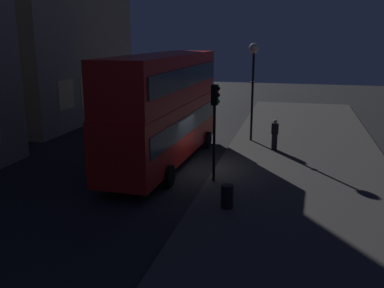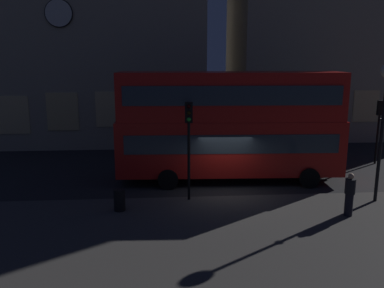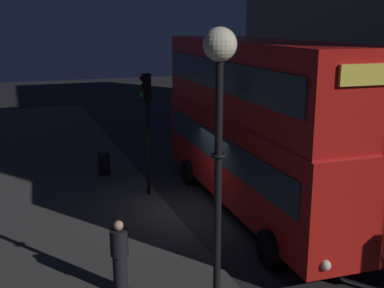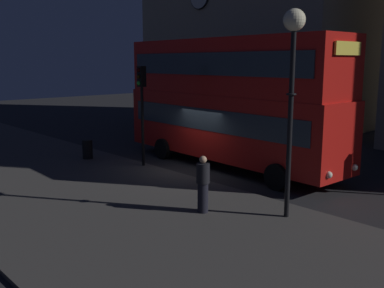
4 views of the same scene
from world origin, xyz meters
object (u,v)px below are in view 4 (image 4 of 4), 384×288
at_px(pedestrian, 203,184).
at_px(traffic_light_near_kerb, 142,95).
at_px(double_decker_bus, 229,97).
at_px(litter_bin, 88,149).
at_px(street_lamp, 293,56).

bearing_deg(pedestrian, traffic_light_near_kerb, 95.29).
height_order(double_decker_bus, pedestrian, double_decker_bus).
distance_m(double_decker_bus, litter_bin, 6.89).
xyz_separation_m(traffic_light_near_kerb, street_lamp, (7.92, -0.74, 1.51)).
distance_m(street_lamp, litter_bin, 11.52).
bearing_deg(litter_bin, double_decker_bus, 38.40).
distance_m(street_lamp, pedestrian, 4.39).
distance_m(traffic_light_near_kerb, pedestrian, 6.78).
relative_size(traffic_light_near_kerb, street_lamp, 0.73).
height_order(street_lamp, pedestrian, street_lamp).
height_order(traffic_light_near_kerb, street_lamp, street_lamp).
distance_m(pedestrian, litter_bin, 8.96).
bearing_deg(double_decker_bus, litter_bin, -139.39).
relative_size(double_decker_bus, traffic_light_near_kerb, 2.66).
distance_m(traffic_light_near_kerb, street_lamp, 8.10).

